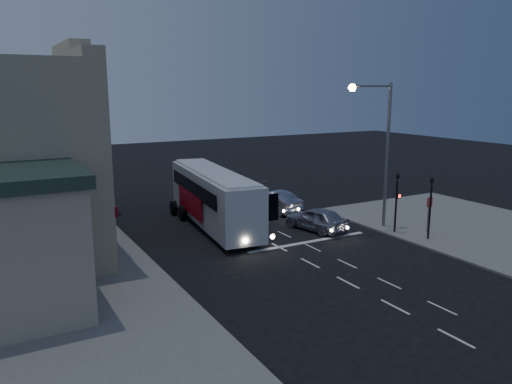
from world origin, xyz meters
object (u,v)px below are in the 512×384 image
tour_bus (213,196)px  car_extra (186,167)px  car_suv (317,219)px  street_tree (79,152)px  car_sedan_c (205,177)px  car_sedan_a (272,201)px  traffic_signal_main (397,195)px  regulatory_sign (429,209)px  streetlight (380,139)px  traffic_signal_side (431,200)px  car_sedan_b (236,187)px

tour_bus → car_extra: tour_bus is taller
car_suv → street_tree: size_ratio=0.71×
car_sedan_c → car_sedan_a: bearing=102.4°
car_sedan_a → traffic_signal_main: traffic_signal_main is taller
car_sedan_c → regulatory_sign: size_ratio=2.43×
car_sedan_a → car_extra: size_ratio=0.95×
regulatory_sign → street_tree: bearing=138.9°
car_suv → car_sedan_c: car_suv is taller
streetlight → car_extra: bearing=96.8°
traffic_signal_main → streetlight: (-0.26, 1.42, 3.31)m
car_extra → tour_bus: bearing=85.4°
car_sedan_a → traffic_signal_side: (4.36, -10.53, 1.64)m
tour_bus → car_sedan_b: 9.35m
car_sedan_b → streetlight: bearing=89.4°
regulatory_sign → streetlight: bearing=128.7°
tour_bus → car_sedan_b: tour_bus is taller
streetlight → regulatory_sign: bearing=-51.3°
car_suv → car_extra: bearing=-102.3°
tour_bus → streetlight: 11.04m
street_tree → car_sedan_a: bearing=-25.1°
tour_bus → streetlight: size_ratio=1.35×
car_extra → traffic_signal_main: 26.94m
car_sedan_b → street_tree: street_tree is taller
car_sedan_a → streetlight: 9.32m
car_extra → car_sedan_b: bearing=100.3°
car_sedan_c → car_suv: bearing=102.0°
car_extra → traffic_signal_side: (3.97, -28.67, 1.60)m
car_suv → traffic_signal_side: size_ratio=1.07×
car_extra → streetlight: (3.02, -25.27, 4.91)m
car_sedan_a → streetlight: (3.41, -7.13, 4.96)m
car_extra → car_sedan_a: bearing=100.4°
car_sedan_a → car_extra: (0.39, 18.14, 0.04)m
car_extra → regulatory_sign: size_ratio=2.27×
traffic_signal_side → street_tree: bearing=135.5°
car_sedan_a → car_sedan_c: (-0.10, 11.89, -0.03)m
traffic_signal_side → street_tree: 23.24m
regulatory_sign → street_tree: street_tree is taller
street_tree → regulatory_sign: bearing=-41.1°
traffic_signal_side → regulatory_sign: traffic_signal_side is taller
car_sedan_a → streetlight: bearing=102.5°
traffic_signal_main → traffic_signal_side: size_ratio=1.00×
traffic_signal_main → traffic_signal_side: same height
traffic_signal_side → car_extra: bearing=97.9°
traffic_signal_main → regulatory_sign: size_ratio=1.86×
tour_bus → car_sedan_a: 5.66m
car_extra → street_tree: bearing=56.4°
car_sedan_c → car_extra: (0.49, 6.25, 0.08)m
car_sedan_c → regulatory_sign: (5.46, -21.45, 0.85)m
car_sedan_b → car_sedan_c: 5.87m
car_sedan_a → car_extra: bearing=-104.3°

